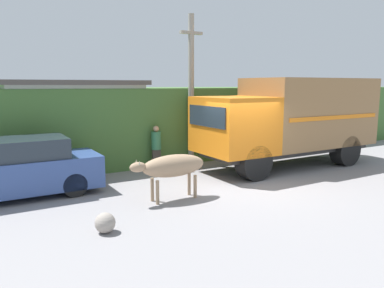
# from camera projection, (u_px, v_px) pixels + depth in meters

# --- Properties ---
(ground_plane) EXTENTS (60.00, 60.00, 0.00)m
(ground_plane) POSITION_uv_depth(u_px,v_px,m) (246.00, 183.00, 11.61)
(ground_plane) COLOR gray
(hillside_embankment) EXTENTS (32.00, 6.13, 2.90)m
(hillside_embankment) POSITION_uv_depth(u_px,v_px,m) (156.00, 120.00, 16.97)
(hillside_embankment) COLOR #426B33
(hillside_embankment) RESTS_ON ground_plane
(building_backdrop) EXTENTS (4.82, 2.70, 3.19)m
(building_backdrop) POSITION_uv_depth(u_px,v_px,m) (75.00, 125.00, 13.36)
(building_backdrop) COLOR #B2BCAD
(building_backdrop) RESTS_ON ground_plane
(cargo_truck) EXTENTS (7.16, 2.48, 3.27)m
(cargo_truck) POSITION_uv_depth(u_px,v_px,m) (292.00, 118.00, 13.84)
(cargo_truck) COLOR #2D2D2D
(cargo_truck) RESTS_ON ground_plane
(brown_cow) EXTENTS (2.13, 0.59, 1.22)m
(brown_cow) POSITION_uv_depth(u_px,v_px,m) (172.00, 166.00, 9.84)
(brown_cow) COLOR #9E7F60
(brown_cow) RESTS_ON ground_plane
(parked_suv) EXTENTS (4.35, 1.73, 1.61)m
(parked_suv) POSITION_uv_depth(u_px,v_px,m) (18.00, 169.00, 10.10)
(parked_suv) COLOR #334C8C
(parked_suv) RESTS_ON ground_plane
(pedestrian_on_hill) EXTENTS (0.42, 0.42, 1.59)m
(pedestrian_on_hill) POSITION_uv_depth(u_px,v_px,m) (156.00, 146.00, 13.42)
(pedestrian_on_hill) COLOR #38332D
(pedestrian_on_hill) RESTS_ON ground_plane
(utility_pole) EXTENTS (0.90, 0.22, 5.58)m
(utility_pole) POSITION_uv_depth(u_px,v_px,m) (191.00, 88.00, 13.93)
(utility_pole) COLOR gray
(utility_pole) RESTS_ON ground_plane
(roadside_rock) EXTENTS (0.43, 0.43, 0.43)m
(roadside_rock) POSITION_uv_depth(u_px,v_px,m) (105.00, 223.00, 7.72)
(roadside_rock) COLOR gray
(roadside_rock) RESTS_ON ground_plane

